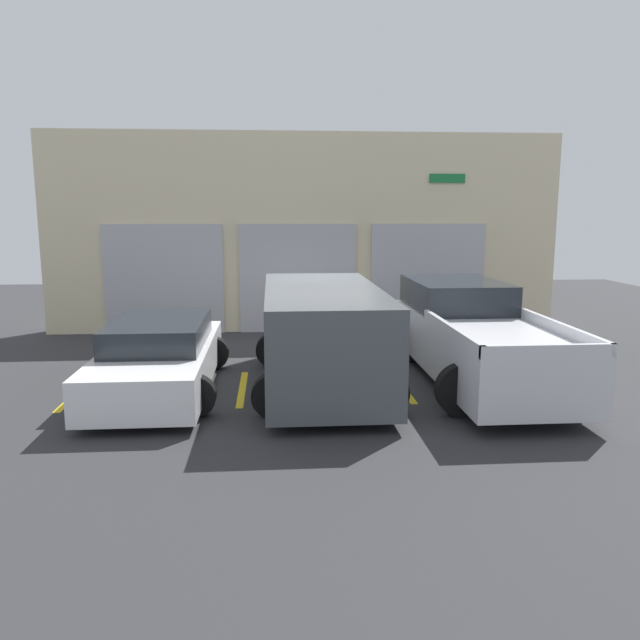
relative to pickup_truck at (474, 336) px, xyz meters
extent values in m
plane|color=#2D2D30|center=(-2.77, 1.87, -0.80)|extent=(28.00, 28.00, 0.00)
cube|color=beige|center=(-2.77, 5.17, 1.67)|extent=(12.90, 0.60, 4.94)
cube|color=#ADADB2|center=(-6.29, 4.83, 0.55)|extent=(2.91, 0.08, 2.71)
cube|color=#ADADB2|center=(-2.97, 4.83, 0.55)|extent=(2.91, 0.08, 2.71)
cube|color=#ADADB2|center=(0.34, 4.83, 0.55)|extent=(2.91, 0.08, 2.71)
cube|color=#197238|center=(0.77, 4.84, 3.02)|extent=(0.90, 0.03, 0.22)
cube|color=silver|center=(0.00, -0.28, -0.13)|extent=(1.86, 5.53, 0.90)
cube|color=#1E2328|center=(0.00, 1.24, 0.60)|extent=(1.71, 2.49, 0.56)
cube|color=silver|center=(-0.89, -1.52, 0.40)|extent=(0.08, 3.04, 0.18)
cube|color=silver|center=(0.89, -1.52, 0.40)|extent=(0.08, 3.04, 0.18)
cube|color=silver|center=(0.00, -3.00, 0.40)|extent=(1.86, 0.08, 0.18)
cylinder|color=black|center=(-0.82, 1.43, -0.40)|extent=(0.81, 0.22, 0.81)
cylinder|color=black|center=(0.82, 1.43, -0.40)|extent=(0.81, 0.22, 0.81)
cylinder|color=black|center=(-0.82, -1.99, -0.40)|extent=(0.81, 0.22, 0.81)
cylinder|color=black|center=(0.82, -1.99, -0.40)|extent=(0.81, 0.22, 0.81)
cube|color=white|center=(-5.55, -0.28, -0.34)|extent=(1.72, 4.58, 0.65)
cube|color=#1E2328|center=(-5.55, -0.17, 0.20)|extent=(1.52, 2.52, 0.43)
cylinder|color=black|center=(-6.30, 1.14, -0.49)|extent=(0.64, 0.22, 0.64)
cylinder|color=black|center=(-4.80, 1.14, -0.49)|extent=(0.64, 0.22, 0.64)
cylinder|color=black|center=(-6.30, -1.70, -0.49)|extent=(0.64, 0.22, 0.64)
cylinder|color=black|center=(-4.80, -1.70, -0.49)|extent=(0.64, 0.22, 0.64)
cube|color=#474C51|center=(-2.77, -0.28, 0.15)|extent=(1.93, 4.94, 1.58)
cube|color=#1E2328|center=(-2.77, 2.14, 0.70)|extent=(1.74, 0.06, 0.28)
cylinder|color=black|center=(-3.63, 1.25, -0.47)|extent=(0.66, 0.22, 0.66)
cylinder|color=black|center=(-1.92, 1.25, -0.47)|extent=(0.66, 0.22, 0.66)
cylinder|color=black|center=(-3.63, -1.81, -0.47)|extent=(0.66, 0.22, 0.66)
cylinder|color=black|center=(-1.92, -1.81, -0.47)|extent=(0.66, 0.22, 0.66)
cube|color=gold|center=(-6.94, -0.28, -0.80)|extent=(0.12, 2.20, 0.01)
cube|color=gold|center=(-4.16, -0.28, -0.80)|extent=(0.12, 2.20, 0.01)
cube|color=gold|center=(-1.39, -0.28, -0.80)|extent=(0.12, 2.20, 0.01)
cube|color=gold|center=(1.39, -0.28, -0.80)|extent=(0.12, 2.20, 0.01)
camera|label=1|loc=(-3.63, -10.76, 2.24)|focal=35.00mm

